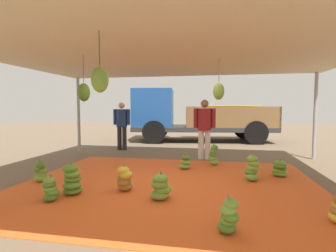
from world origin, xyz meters
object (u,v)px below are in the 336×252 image
worker_0 (122,122)px  banana_bunch_0 (252,169)px  banana_bunch_1 (72,180)px  banana_bunch_3 (213,155)px  cargo_truck_main (195,116)px  worker_1 (204,125)px  banana_bunch_6 (125,179)px  banana_bunch_10 (229,217)px  banana_bunch_11 (280,169)px  banana_bunch_4 (161,187)px  banana_bunch_5 (50,190)px  banana_bunch_2 (40,172)px  banana_bunch_7 (185,162)px

worker_0 → banana_bunch_0: bearing=-39.4°
banana_bunch_1 → banana_bunch_3: bearing=49.9°
cargo_truck_main → worker_1: bearing=-81.7°
banana_bunch_6 → banana_bunch_10: 2.24m
banana_bunch_11 → cargo_truck_main: 6.59m
banana_bunch_4 → banana_bunch_6: (-0.75, 0.33, 0.01)m
banana_bunch_4 → cargo_truck_main: (-0.08, 7.99, 0.96)m
banana_bunch_5 → cargo_truck_main: 8.60m
banana_bunch_2 → cargo_truck_main: cargo_truck_main is taller
banana_bunch_5 → worker_0: (-0.74, 5.26, 0.83)m
banana_bunch_0 → banana_bunch_3: banana_bunch_3 is taller
banana_bunch_6 → banana_bunch_3: bearing=57.8°
banana_bunch_4 → banana_bunch_5: bearing=-167.6°
banana_bunch_0 → banana_bunch_7: bearing=152.1°
banana_bunch_6 → banana_bunch_5: bearing=-144.9°
banana_bunch_6 → banana_bunch_10: banana_bunch_6 is taller
banana_bunch_3 → banana_bunch_11: bearing=-31.9°
banana_bunch_3 → banana_bunch_11: size_ratio=1.37×
banana_bunch_11 → worker_0: bearing=148.6°
banana_bunch_10 → banana_bunch_11: bearing=67.0°
cargo_truck_main → worker_1: size_ratio=3.70×
banana_bunch_10 → worker_1: size_ratio=0.26×
banana_bunch_0 → worker_0: worker_0 is taller
worker_1 → banana_bunch_5: bearing=-119.8°
banana_bunch_0 → banana_bunch_7: banana_bunch_0 is taller
banana_bunch_3 → banana_bunch_10: (0.23, -3.82, -0.06)m
banana_bunch_11 → worker_0: 5.70m
banana_bunch_2 → banana_bunch_10: (3.73, -1.54, -0.00)m
banana_bunch_2 → banana_bunch_6: bearing=-6.9°
banana_bunch_2 → banana_bunch_5: size_ratio=1.03×
banana_bunch_7 → worker_1: worker_1 is taller
banana_bunch_0 → banana_bunch_10: size_ratio=1.23×
banana_bunch_0 → banana_bunch_11: 0.81m
banana_bunch_2 → worker_1: 4.54m
banana_bunch_2 → banana_bunch_7: banana_bunch_2 is taller
banana_bunch_10 → banana_bunch_11: 3.16m
cargo_truck_main → banana_bunch_0: bearing=-75.2°
banana_bunch_0 → banana_bunch_2: size_ratio=1.26×
banana_bunch_3 → worker_1: worker_1 is taller
cargo_truck_main → worker_1: 4.37m
cargo_truck_main → worker_1: cargo_truck_main is taller
banana_bunch_2 → banana_bunch_10: banana_bunch_10 is taller
banana_bunch_2 → banana_bunch_6: (1.91, -0.23, 0.01)m
banana_bunch_0 → banana_bunch_6: banana_bunch_0 is taller
banana_bunch_4 → banana_bunch_2: bearing=168.1°
banana_bunch_3 → banana_bunch_10: banana_bunch_3 is taller
cargo_truck_main → worker_0: bearing=-127.9°
banana_bunch_6 → worker_1: 3.67m
banana_bunch_10 → banana_bunch_7: bearing=105.8°
banana_bunch_1 → worker_0: 5.05m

